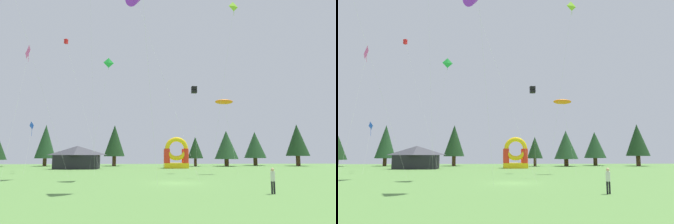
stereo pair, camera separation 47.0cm
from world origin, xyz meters
TOP-DOWN VIEW (x-y plane):
  - ground_plane at (0.00, 0.00)m, footprint 120.00×120.00m
  - kite_blue_diamond at (-20.06, 17.84)m, footprint 0.84×3.22m
  - kite_red_box at (-17.76, 25.91)m, footprint 7.66×3.99m
  - kite_orange_parafoil at (8.26, 13.64)m, footprint 3.17×1.38m
  - kite_lime_diamond at (8.61, 8.48)m, footprint 3.68×2.07m
  - kite_pink_diamond at (-17.02, 7.06)m, footprint 1.08×4.80m
  - kite_green_diamond at (-9.74, 24.10)m, footprint 3.80×2.20m
  - kite_purple_delta at (-4.20, 5.35)m, footprint 8.14×6.11m
  - kite_black_box at (4.29, 16.12)m, footprint 0.82×2.77m
  - person_midfield at (6.17, -8.66)m, footprint 0.35×0.35m
  - inflatable_red_slide at (2.92, 32.29)m, footprint 4.76×3.86m
  - festival_tent at (-15.97, 30.25)m, footprint 7.96×4.20m
  - tree_row_0 at (-36.48, 42.68)m, footprint 4.23×4.23m
  - tree_row_1 at (-26.69, 45.21)m, footprint 4.71×4.71m
  - tree_row_2 at (-10.64, 45.16)m, footprint 4.89×4.89m
  - tree_row_3 at (8.23, 42.23)m, footprint 3.66×3.66m
  - tree_row_4 at (15.45, 41.98)m, footprint 5.47×5.47m
  - tree_row_5 at (23.47, 45.68)m, footprint 5.30×5.30m
  - tree_row_6 at (32.73, 42.64)m, footprint 5.44×5.44m

SIDE VIEW (x-z plane):
  - ground_plane at x=0.00m, z-range 0.00..0.00m
  - person_midfield at x=6.17m, z-range 0.17..1.98m
  - festival_tent at x=-15.97m, z-range 0.00..4.31m
  - inflatable_red_slide at x=2.92m, z-range -0.85..5.25m
  - tree_row_0 at x=-36.48m, z-range 0.72..7.61m
  - tree_row_3 at x=8.23m, z-range 0.86..7.59m
  - tree_row_4 at x=15.45m, z-range 0.79..8.96m
  - tree_row_5 at x=23.47m, z-range 0.88..9.05m
  - tree_row_1 at x=-26.69m, z-range 0.87..10.48m
  - tree_row_2 at x=-10.64m, z-range 1.08..10.75m
  - tree_row_6 at x=32.73m, z-range 1.13..10.96m
  - kite_blue_diamond at x=-20.06m, z-range 3.22..10.66m
  - kite_orange_parafoil at x=8.26m, z-range 4.88..15.62m
  - kite_black_box at x=4.29m, z-range 5.97..18.94m
  - kite_pink_diamond at x=-17.02m, z-range 7.06..22.59m
  - kite_green_diamond at x=-9.74m, z-range 8.98..28.40m
  - kite_purple_delta at x=-4.20m, z-range 10.05..32.48m
  - kite_lime_diamond at x=8.61m, z-range 10.64..33.42m
  - kite_red_box at x=-17.76m, z-range 11.23..34.90m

